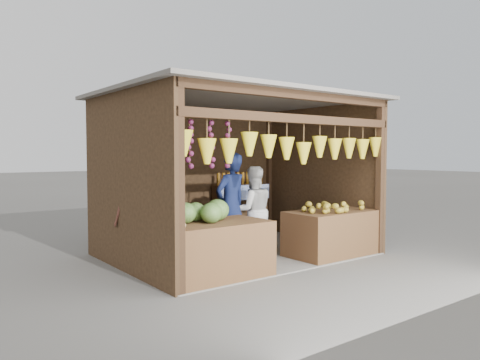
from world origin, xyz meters
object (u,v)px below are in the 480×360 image
(vendor_seated, at_px, (133,212))
(man_standing, at_px, (231,206))
(counter_left, at_px, (213,250))
(woman_standing, at_px, (253,210))
(counter_right, at_px, (332,233))

(vendor_seated, bearing_deg, man_standing, 175.07)
(counter_left, bearing_deg, woman_standing, 32.69)
(woman_standing, bearing_deg, counter_right, 159.07)
(counter_right, relative_size, vendor_seated, 1.45)
(counter_left, distance_m, counter_right, 2.40)
(woman_standing, height_order, vendor_seated, woman_standing)
(counter_left, relative_size, woman_standing, 1.03)
(counter_right, relative_size, man_standing, 0.92)
(counter_right, bearing_deg, counter_left, -179.58)
(counter_left, distance_m, man_standing, 1.37)
(counter_left, bearing_deg, man_standing, 43.48)
(man_standing, height_order, vendor_seated, man_standing)
(counter_left, relative_size, vendor_seated, 1.41)
(counter_left, height_order, woman_standing, woman_standing)
(woman_standing, bearing_deg, vendor_seated, 12.73)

